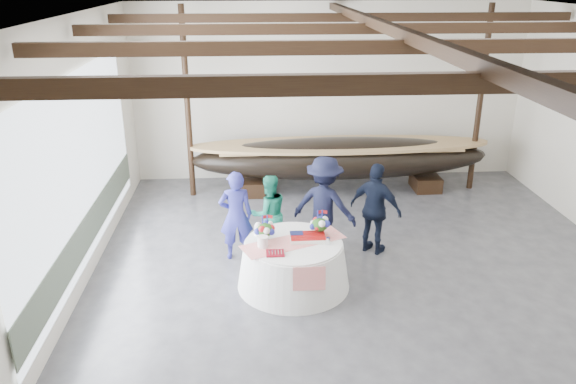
{
  "coord_description": "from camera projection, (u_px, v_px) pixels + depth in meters",
  "views": [
    {
      "loc": [
        -2.03,
        -8.23,
        5.14
      ],
      "look_at": [
        -1.35,
        1.75,
        1.21
      ],
      "focal_mm": 35.0,
      "sensor_mm": 36.0,
      "label": 1
    }
  ],
  "objects": [
    {
      "name": "wall_left",
      "position": [
        57.0,
        176.0,
        8.51
      ],
      "size": [
        0.02,
        12.0,
        4.5
      ],
      "primitive_type": "cube",
      "color": "silver",
      "rests_on": "ground"
    },
    {
      "name": "banquet_table",
      "position": [
        293.0,
        264.0,
        9.74
      ],
      "size": [
        1.96,
        1.96,
        0.84
      ],
      "color": "white",
      "rests_on": "ground"
    },
    {
      "name": "tabletop_items",
      "position": [
        292.0,
        231.0,
        9.64
      ],
      "size": [
        1.88,
        1.21,
        0.4
      ],
      "color": "red",
      "rests_on": "banquet_table"
    },
    {
      "name": "ceiling",
      "position": [
        391.0,
        20.0,
        8.01
      ],
      "size": [
        10.0,
        12.0,
        0.01
      ],
      "primitive_type": "cube",
      "color": "white",
      "rests_on": "wall_back"
    },
    {
      "name": "guest_woman_blue",
      "position": [
        236.0,
        215.0,
        10.54
      ],
      "size": [
        0.68,
        0.49,
        1.75
      ],
      "primitive_type": "imported",
      "rotation": [
        0.0,
        0.0,
        3.26
      ],
      "color": "navy",
      "rests_on": "ground"
    },
    {
      "name": "floor",
      "position": [
        373.0,
        293.0,
        9.65
      ],
      "size": [
        10.0,
        12.0,
        0.01
      ],
      "primitive_type": "cube",
      "color": "#3D3D42",
      "rests_on": "ground"
    },
    {
      "name": "guest_man_right",
      "position": [
        376.0,
        209.0,
        10.75
      ],
      "size": [
        1.11,
        1.01,
        1.82
      ],
      "primitive_type": "imported",
      "rotation": [
        0.0,
        0.0,
        2.47
      ],
      "color": "black",
      "rests_on": "ground"
    },
    {
      "name": "wall_back",
      "position": [
        329.0,
        93.0,
        14.4
      ],
      "size": [
        10.0,
        0.02,
        4.5
      ],
      "primitive_type": "cube",
      "color": "silver",
      "rests_on": "ground"
    },
    {
      "name": "guest_man_left",
      "position": [
        324.0,
        205.0,
        10.75
      ],
      "size": [
        1.44,
        1.19,
        1.94
      ],
      "primitive_type": "imported",
      "rotation": [
        0.0,
        0.0,
        2.7
      ],
      "color": "black",
      "rests_on": "ground"
    },
    {
      "name": "open_bay",
      "position": [
        82.0,
        180.0,
        9.6
      ],
      "size": [
        0.03,
        7.0,
        3.2
      ],
      "color": "silver",
      "rests_on": "ground"
    },
    {
      "name": "guest_woman_teal",
      "position": [
        269.0,
        213.0,
        10.86
      ],
      "size": [
        0.89,
        0.78,
        1.57
      ],
      "primitive_type": "imported",
      "rotation": [
        0.0,
        0.0,
        3.42
      ],
      "color": "#1A886A",
      "rests_on": "ground"
    },
    {
      "name": "pavilion_structure",
      "position": [
        376.0,
        48.0,
        8.95
      ],
      "size": [
        9.8,
        11.76,
        4.5
      ],
      "color": "black",
      "rests_on": "ground"
    },
    {
      "name": "longboat_display",
      "position": [
        340.0,
        158.0,
        13.81
      ],
      "size": [
        7.34,
        1.47,
        1.38
      ],
      "color": "black",
      "rests_on": "ground"
    }
  ]
}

